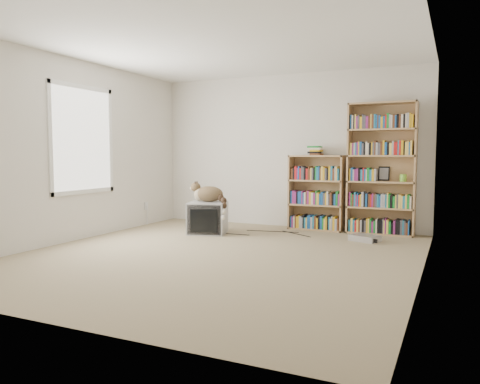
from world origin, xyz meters
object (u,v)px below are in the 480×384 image
at_px(bookcase_short, 317,196).
at_px(crt_tv, 208,218).
at_px(cat, 211,196).
at_px(bookcase_tall, 381,172).
at_px(dvd_player, 365,238).

bearing_deg(bookcase_short, crt_tv, -142.64).
relative_size(cat, bookcase_tall, 0.36).
bearing_deg(crt_tv, cat, 33.75).
bearing_deg(dvd_player, bookcase_short, 162.00).
relative_size(crt_tv, bookcase_tall, 0.34).
bearing_deg(cat, crt_tv, -142.93).
xyz_separation_m(crt_tv, dvd_player, (2.27, 0.36, -0.19)).
distance_m(cat, dvd_player, 2.32).
xyz_separation_m(cat, bookcase_tall, (2.34, 1.02, 0.36)).
height_order(crt_tv, bookcase_short, bookcase_short).
height_order(bookcase_tall, dvd_player, bookcase_tall).
height_order(cat, dvd_player, cat).
distance_m(bookcase_tall, dvd_player, 1.13).
height_order(crt_tv, bookcase_tall, bookcase_tall).
distance_m(cat, bookcase_short, 1.69).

